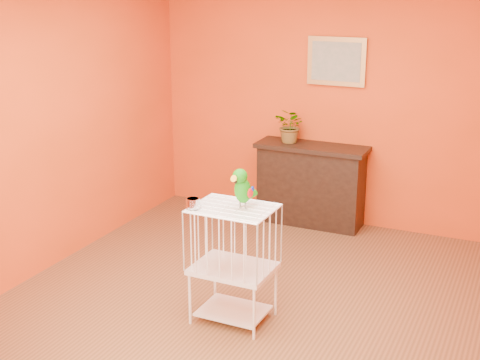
% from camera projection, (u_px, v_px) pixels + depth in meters
% --- Properties ---
extents(ground, '(4.50, 4.50, 0.00)m').
position_uv_depth(ground, '(248.00, 307.00, 5.48)').
color(ground, brown).
rests_on(ground, ground).
extents(room_shell, '(4.50, 4.50, 4.50)m').
position_uv_depth(room_shell, '(249.00, 117.00, 5.01)').
color(room_shell, '#DD4414').
rests_on(room_shell, ground).
extents(console_cabinet, '(1.19, 0.43, 0.88)m').
position_uv_depth(console_cabinet, '(311.00, 185.00, 7.19)').
color(console_cabinet, black).
rests_on(console_cabinet, ground).
extents(potted_plant, '(0.43, 0.45, 0.29)m').
position_uv_depth(potted_plant, '(290.00, 130.00, 7.10)').
color(potted_plant, '#26722D').
rests_on(potted_plant, console_cabinet).
extents(framed_picture, '(0.62, 0.04, 0.50)m').
position_uv_depth(framed_picture, '(336.00, 61.00, 6.89)').
color(framed_picture, '#B17F3F').
rests_on(framed_picture, room_shell).
extents(birdcage, '(0.61, 0.47, 0.94)m').
position_uv_depth(birdcage, '(233.00, 263.00, 5.14)').
color(birdcage, white).
rests_on(birdcage, ground).
extents(feed_cup, '(0.11, 0.11, 0.07)m').
position_uv_depth(feed_cup, '(193.00, 203.00, 4.98)').
color(feed_cup, silver).
rests_on(feed_cup, birdcage).
extents(parrot, '(0.16, 0.28, 0.32)m').
position_uv_depth(parrot, '(243.00, 188.00, 4.96)').
color(parrot, '#59544C').
rests_on(parrot, birdcage).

